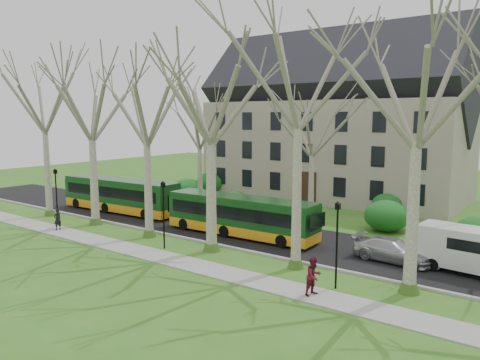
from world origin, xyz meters
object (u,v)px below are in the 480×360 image
bus_follow (240,215)px  pedestrian_a (57,219)px  bus_lead (120,195)px  van_a (474,252)px  pedestrian_b (314,276)px  sedan (393,250)px

bus_follow → pedestrian_a: size_ratio=7.32×
bus_lead → van_a: 28.54m
van_a → pedestrian_b: van_a is taller
bus_lead → pedestrian_b: 24.19m
bus_lead → sedan: size_ratio=2.59×
sedan → van_a: (4.19, 0.37, 0.55)m
bus_follow → van_a: (14.98, 0.77, -0.22)m
bus_follow → sedan: bearing=0.7°
bus_follow → pedestrian_a: (-11.98, -6.80, -0.65)m
van_a → bus_follow: bearing=-171.6°
pedestrian_b → bus_follow: bearing=69.6°
bus_lead → pedestrian_b: bus_lead is taller
van_a → pedestrian_a: van_a is taller
van_a → pedestrian_b: (-5.51, -7.76, -0.31)m
bus_lead → pedestrian_b: (23.03, -7.39, -0.60)m
sedan → pedestrian_a: 23.88m
bus_lead → sedan: bus_lead is taller
sedan → pedestrian_a: size_ratio=2.96×
sedan → pedestrian_b: (-1.31, -7.39, 0.24)m
bus_follow → sedan: 10.82m
bus_lead → bus_follow: bus_lead is taller
bus_follow → pedestrian_b: bus_follow is taller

